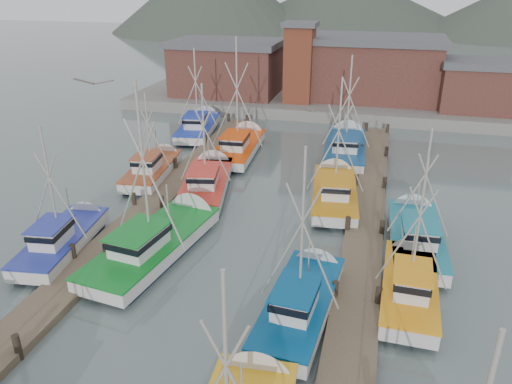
% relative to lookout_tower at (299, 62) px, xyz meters
% --- Properties ---
extents(ground, '(260.00, 260.00, 0.00)m').
position_rel_lookout_tower_xyz_m(ground, '(2.00, -33.00, -5.55)').
color(ground, '#50615D').
rests_on(ground, ground).
extents(dock_left, '(2.30, 46.00, 1.50)m').
position_rel_lookout_tower_xyz_m(dock_left, '(-5.00, -28.96, -5.34)').
color(dock_left, '#4F3E30').
rests_on(dock_left, ground).
extents(dock_right, '(2.30, 46.00, 1.50)m').
position_rel_lookout_tower_xyz_m(dock_right, '(9.00, -28.96, -5.34)').
color(dock_right, '#4F3E30').
rests_on(dock_right, ground).
extents(quay, '(44.00, 16.00, 1.20)m').
position_rel_lookout_tower_xyz_m(quay, '(2.00, 4.00, -4.95)').
color(quay, gray).
rests_on(quay, ground).
extents(shed_left, '(12.72, 8.48, 6.20)m').
position_rel_lookout_tower_xyz_m(shed_left, '(-9.00, 2.00, -1.21)').
color(shed_left, brown).
rests_on(shed_left, quay).
extents(shed_center, '(14.84, 9.54, 6.90)m').
position_rel_lookout_tower_xyz_m(shed_center, '(8.00, 4.00, -0.86)').
color(shed_center, brown).
rests_on(shed_center, quay).
extents(shed_right, '(8.48, 6.36, 5.20)m').
position_rel_lookout_tower_xyz_m(shed_right, '(19.00, 1.00, -1.71)').
color(shed_right, brown).
rests_on(shed_right, quay).
extents(lookout_tower, '(3.60, 3.60, 8.50)m').
position_rel_lookout_tower_xyz_m(lookout_tower, '(0.00, 0.00, 0.00)').
color(lookout_tower, brown).
rests_on(lookout_tower, quay).
extents(distant_hills, '(175.00, 140.00, 42.00)m').
position_rel_lookout_tower_xyz_m(distant_hills, '(-10.76, 89.59, -5.55)').
color(distant_hills, '#3C4539').
rests_on(distant_hills, ground).
extents(boat_4, '(4.62, 10.73, 10.83)m').
position_rel_lookout_tower_xyz_m(boat_4, '(-2.08, -32.62, -4.86)').
color(boat_4, '#0F1C32').
rests_on(boat_4, ground).
extents(boat_5, '(3.57, 8.66, 8.98)m').
position_rel_lookout_tower_xyz_m(boat_5, '(6.63, -36.04, -4.87)').
color(boat_5, '#0F1C32').
rests_on(boat_5, ground).
extents(boat_6, '(3.38, 8.22, 8.00)m').
position_rel_lookout_tower_xyz_m(boat_6, '(-7.38, -33.60, -4.87)').
color(boat_6, '#0F1C32').
rests_on(boat_6, ground).
extents(boat_7, '(3.23, 8.04, 7.99)m').
position_rel_lookout_tower_xyz_m(boat_7, '(11.42, -33.43, -4.87)').
color(boat_7, '#0F1C32').
rests_on(boat_7, ground).
extents(boat_8, '(4.68, 9.80, 8.71)m').
position_rel_lookout_tower_xyz_m(boat_8, '(-2.43, -23.61, -4.87)').
color(boat_8, '#0F1C32').
rests_on(boat_8, ground).
extents(boat_9, '(3.84, 9.49, 9.38)m').
position_rel_lookout_tower_xyz_m(boat_9, '(6.67, -23.08, -4.87)').
color(boat_9, '#0F1C32').
rests_on(boat_9, ground).
extents(boat_10, '(3.40, 8.47, 7.31)m').
position_rel_lookout_tower_xyz_m(boat_10, '(-7.27, -22.15, -4.87)').
color(boat_10, '#0F1C32').
rests_on(boat_10, ground).
extents(boat_11, '(3.30, 9.04, 7.94)m').
position_rel_lookout_tower_xyz_m(boat_11, '(11.86, -28.18, -4.87)').
color(boat_11, '#0F1C32').
rests_on(boat_11, ground).
extents(boat_12, '(4.32, 9.96, 10.83)m').
position_rel_lookout_tower_xyz_m(boat_12, '(-2.38, -15.36, -4.86)').
color(boat_12, '#0F1C32').
rests_on(boat_12, ground).
extents(boat_13, '(3.92, 10.51, 9.54)m').
position_rel_lookout_tower_xyz_m(boat_13, '(6.56, -13.26, -4.87)').
color(boat_13, '#0F1C32').
rests_on(boat_13, ground).
extents(boat_14, '(4.29, 9.73, 9.06)m').
position_rel_lookout_tower_xyz_m(boat_14, '(-7.96, -10.41, -4.87)').
color(boat_14, '#0F1C32').
rests_on(boat_14, ground).
extents(gull_near, '(1.55, 0.62, 0.24)m').
position_rel_lookout_tower_xyz_m(gull_near, '(-0.80, -39.12, 5.30)').
color(gull_near, gray).
rests_on(gull_near, ground).
extents(gull_far, '(1.55, 0.64, 0.24)m').
position_rel_lookout_tower_xyz_m(gull_far, '(5.86, -30.13, 2.49)').
color(gull_far, gray).
rests_on(gull_far, ground).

